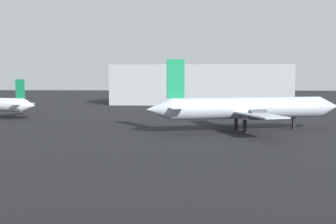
# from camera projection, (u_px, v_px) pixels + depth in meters

# --- Properties ---
(airplane_on_taxiway) EXTENTS (33.56, 24.66, 11.65)m
(airplane_on_taxiway) POSITION_uv_depth(u_px,v_px,m) (247.00, 108.00, 65.45)
(airplane_on_taxiway) COLOR #B2BCCC
(airplane_on_taxiway) RESTS_ON ground_plane
(terminal_building) EXTENTS (60.04, 23.40, 13.39)m
(terminal_building) POSITION_uv_depth(u_px,v_px,m) (200.00, 85.00, 140.53)
(terminal_building) COLOR #999EA3
(terminal_building) RESTS_ON ground_plane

